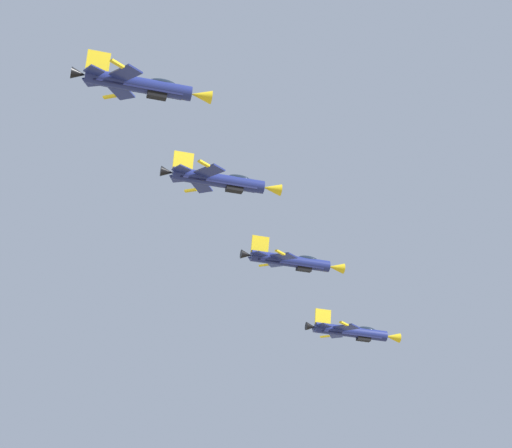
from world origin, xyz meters
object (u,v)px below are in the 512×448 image
(fighter_jet_lead, at_px, (353,332))
(fighter_jet_left_outer, at_px, (141,85))
(fighter_jet_left_wing, at_px, (292,261))
(fighter_jet_right_wing, at_px, (221,181))

(fighter_jet_lead, distance_m, fighter_jet_left_outer, 61.62)
(fighter_jet_lead, distance_m, fighter_jet_left_wing, 19.21)
(fighter_jet_right_wing, height_order, fighter_jet_left_outer, fighter_jet_right_wing)
(fighter_jet_lead, bearing_deg, fighter_jet_left_wing, -47.00)
(fighter_jet_right_wing, bearing_deg, fighter_jet_lead, 136.67)
(fighter_jet_lead, relative_size, fighter_jet_left_outer, 1.00)
(fighter_jet_left_wing, bearing_deg, fighter_jet_lead, 133.00)
(fighter_jet_left_wing, distance_m, fighter_jet_left_outer, 42.78)
(fighter_jet_right_wing, relative_size, fighter_jet_left_outer, 1.00)
(fighter_jet_lead, relative_size, fighter_jet_left_wing, 1.00)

